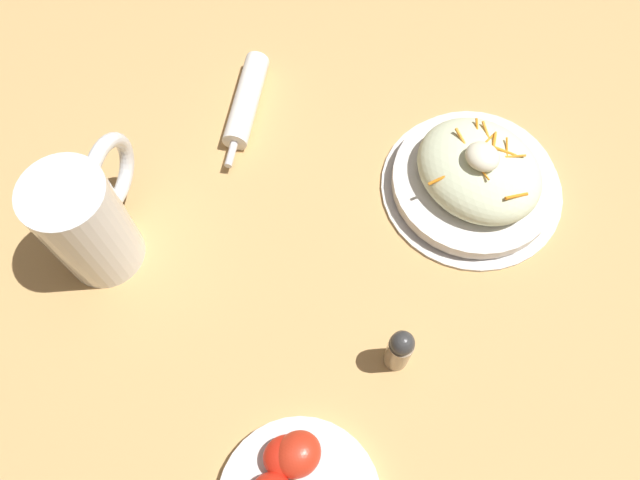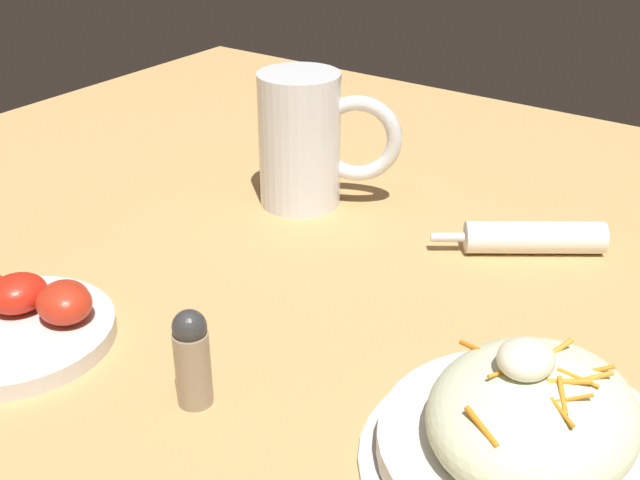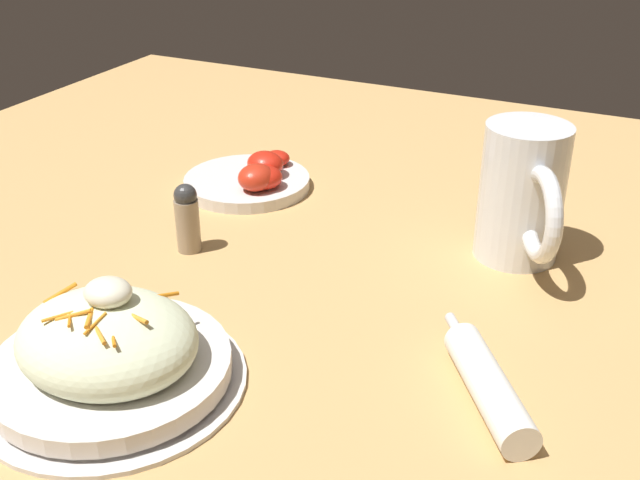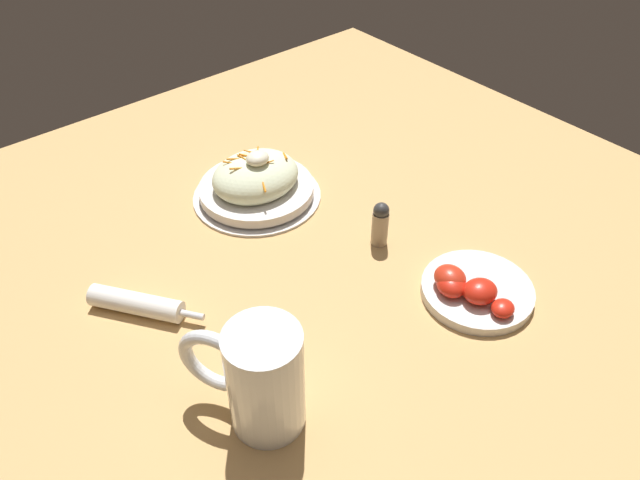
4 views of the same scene
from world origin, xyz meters
name	(u,v)px [view 4 (image 4 of 4)]	position (x,y,z in m)	size (l,w,h in m)	color
ground_plane	(324,278)	(0.00, 0.00, 0.00)	(1.43, 1.43, 0.00)	tan
salad_plate	(256,183)	(-0.04, -0.24, 0.03)	(0.23, 0.23, 0.10)	silver
beer_mug	(262,383)	(0.22, 0.14, 0.07)	(0.11, 0.15, 0.16)	white
napkin_roll	(137,304)	(0.26, -0.12, 0.02)	(0.12, 0.16, 0.03)	white
tomato_plate	(473,289)	(-0.15, 0.18, 0.02)	(0.17, 0.17, 0.05)	silver
salt_shaker	(380,224)	(-0.12, -0.01, 0.04)	(0.03, 0.03, 0.08)	gray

